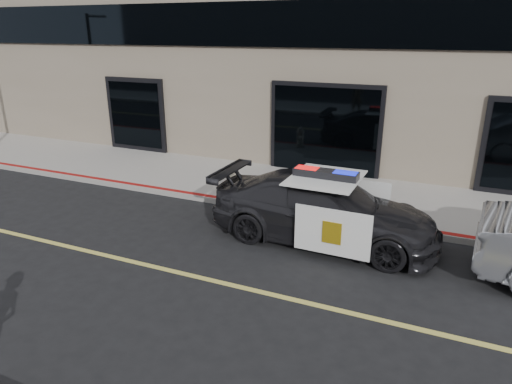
% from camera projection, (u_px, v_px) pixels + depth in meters
% --- Properties ---
extents(ground, '(120.00, 120.00, 0.00)m').
position_uv_depth(ground, '(269.00, 294.00, 7.96)').
color(ground, black).
rests_on(ground, ground).
extents(sidewalk_n, '(60.00, 3.50, 0.15)m').
position_uv_depth(sidewalk_n, '(341.00, 195.00, 12.46)').
color(sidewalk_n, gray).
rests_on(sidewalk_n, ground).
extents(police_car, '(2.34, 4.95, 1.60)m').
position_uv_depth(police_car, '(324.00, 209.00, 9.78)').
color(police_car, black).
rests_on(police_car, ground).
extents(fire_hydrant, '(0.35, 0.48, 0.77)m').
position_uv_depth(fire_hydrant, '(233.00, 181.00, 12.23)').
color(fire_hydrant, beige).
rests_on(fire_hydrant, sidewalk_n).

